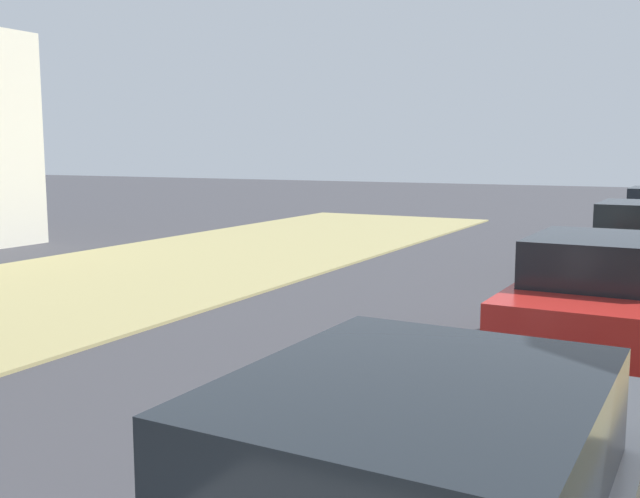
# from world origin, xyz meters

# --- Properties ---
(parked_sedan_red) EXTENTS (2.01, 4.43, 1.57)m
(parked_sedan_red) POSITION_xyz_m (2.44, 12.56, 0.72)
(parked_sedan_red) COLOR red
(parked_sedan_red) RESTS_ON ground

